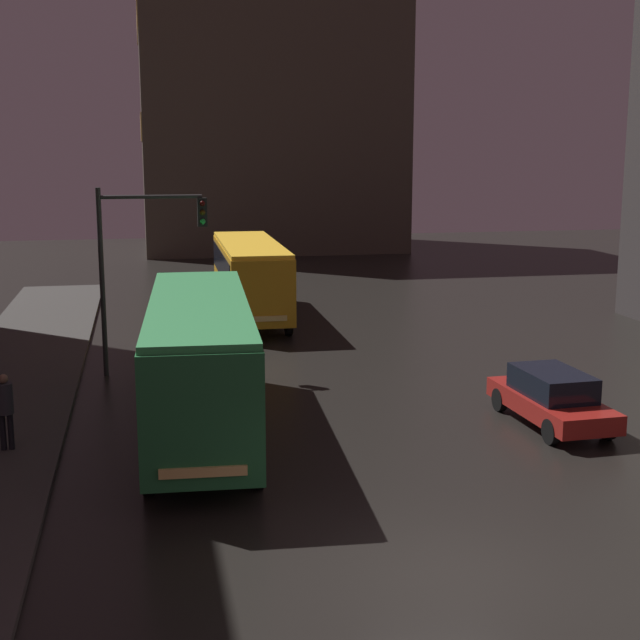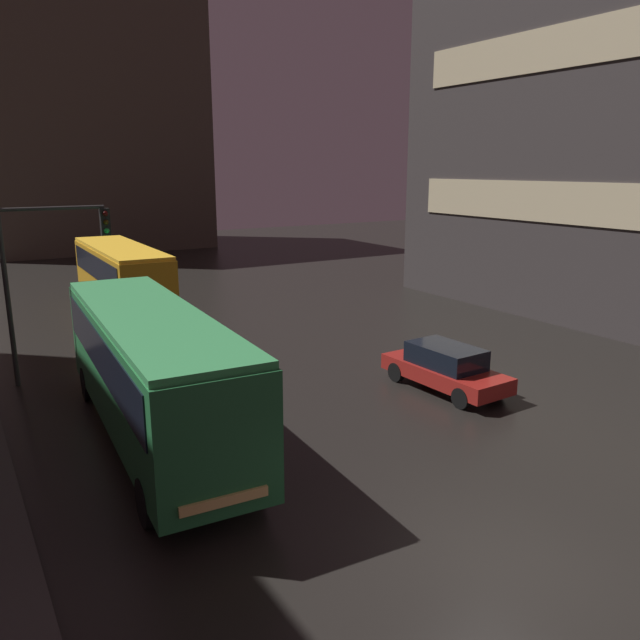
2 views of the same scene
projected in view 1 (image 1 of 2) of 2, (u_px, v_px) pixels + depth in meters
The scene contains 7 objects.
ground_plane at pixel (447, 573), 15.25m from camera, with size 120.00×120.00×0.00m, color black.
building_far_backdrop at pixel (268, 89), 63.55m from camera, with size 18.07×12.00×22.66m.
bus_near at pixel (200, 352), 22.35m from camera, with size 3.09×10.87×3.45m.
bus_far at pixel (250, 272), 37.75m from camera, with size 2.63×10.36×3.27m.
car_taxi at pixel (552, 397), 23.33m from camera, with size 1.91×4.39×1.45m.
pedestrian_near at pixel (5, 405), 20.86m from camera, with size 0.49×0.49×1.83m.
traffic_light_main at pixel (140, 248), 27.95m from camera, with size 3.41×0.35×5.97m.
Camera 1 is at (-4.91, -13.45, 7.15)m, focal length 50.00 mm.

